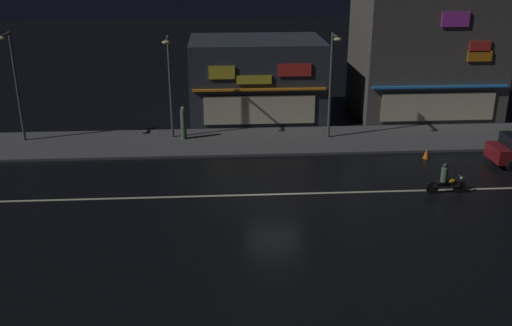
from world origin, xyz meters
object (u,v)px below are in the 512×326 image
at_px(streetlamp_mid, 170,78).
at_px(traffic_cone, 426,153).
at_px(streetlamp_east, 332,77).
at_px(motorcycle_lead, 446,181).
at_px(streetlamp_west, 14,78).
at_px(pedestrian_on_sidewalk, 183,124).

xyz_separation_m(streetlamp_mid, traffic_cone, (14.03, -4.03, -3.49)).
relative_size(streetlamp_east, traffic_cone, 11.23).
xyz_separation_m(motorcycle_lead, traffic_cone, (0.76, 4.72, -0.36)).
distance_m(streetlamp_west, traffic_cone, 23.35).
xyz_separation_m(streetlamp_west, pedestrian_on_sidewalk, (9.36, -0.09, -2.86)).
height_order(streetlamp_west, streetlamp_mid, streetlamp_west).
bearing_deg(streetlamp_west, motorcycle_lead, -21.59).
bearing_deg(traffic_cone, motorcycle_lead, -99.13).
distance_m(streetlamp_east, pedestrian_on_sidewalk, 9.06).
bearing_deg(pedestrian_on_sidewalk, streetlamp_east, -150.41).
distance_m(streetlamp_mid, pedestrian_on_sidewalk, 2.79).
bearing_deg(motorcycle_lead, streetlamp_mid, -35.29).
bearing_deg(streetlamp_east, pedestrian_on_sidewalk, 176.78).
height_order(pedestrian_on_sidewalk, traffic_cone, pedestrian_on_sidewalk).
height_order(streetlamp_mid, traffic_cone, streetlamp_mid).
bearing_deg(streetlamp_mid, pedestrian_on_sidewalk, -12.10).
xyz_separation_m(streetlamp_west, streetlamp_mid, (8.68, 0.06, -0.16)).
distance_m(streetlamp_mid, motorcycle_lead, 16.20).
bearing_deg(streetlamp_west, streetlamp_east, -1.82).
height_order(streetlamp_west, traffic_cone, streetlamp_west).
distance_m(streetlamp_east, traffic_cone, 6.84).
bearing_deg(pedestrian_on_sidewalk, streetlamp_mid, 20.71).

